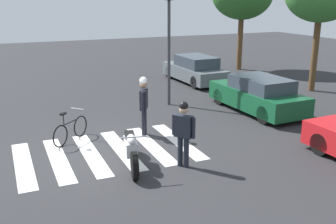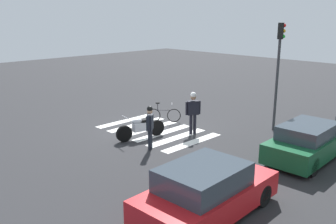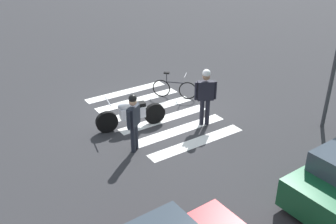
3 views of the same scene
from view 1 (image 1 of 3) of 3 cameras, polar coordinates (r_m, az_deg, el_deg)
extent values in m
plane|color=#2B2B2D|center=(11.42, -8.90, -5.73)|extent=(60.00, 60.00, 0.00)
cylinder|color=black|center=(9.59, -4.87, -7.75)|extent=(0.71, 0.28, 0.70)
cylinder|color=black|center=(11.04, -5.84, -4.45)|extent=(0.71, 0.28, 0.70)
cube|color=silver|center=(10.29, -5.45, -4.95)|extent=(0.84, 0.44, 0.36)
ellipsoid|color=silver|center=(9.98, -5.35, -3.99)|extent=(0.52, 0.33, 0.24)
cube|color=black|center=(10.39, -5.61, -3.33)|extent=(0.48, 0.33, 0.12)
cylinder|color=#A5A5AD|center=(9.40, -5.03, -3.66)|extent=(0.16, 0.61, 0.04)
torus|color=black|center=(12.69, -12.59, -2.02)|extent=(0.50, 0.52, 0.68)
torus|color=black|center=(11.93, -15.35, -3.41)|extent=(0.50, 0.52, 0.68)
cylinder|color=black|center=(12.22, -14.02, -1.45)|extent=(0.57, 0.59, 0.04)
cylinder|color=black|center=(11.94, -14.92, -1.08)|extent=(0.05, 0.05, 0.34)
cube|color=black|center=(11.89, -14.99, -0.25)|extent=(0.21, 0.21, 0.06)
cylinder|color=#99999E|center=(12.44, -13.03, 0.47)|extent=(0.35, 0.34, 0.03)
cylinder|color=black|center=(12.55, -3.43, -1.35)|extent=(0.14, 0.14, 0.88)
cylinder|color=black|center=(12.38, -3.53, -1.61)|extent=(0.14, 0.14, 0.88)
cube|color=black|center=(12.25, -3.54, 1.88)|extent=(0.55, 0.41, 0.63)
sphere|color=#8C664C|center=(12.14, -3.58, 4.03)|extent=(0.24, 0.24, 0.24)
cylinder|color=black|center=(12.55, -3.36, 2.23)|extent=(0.09, 0.09, 0.59)
cylinder|color=black|center=(11.96, -3.73, 1.50)|extent=(0.09, 0.09, 0.59)
sphere|color=white|center=(12.12, -3.59, 4.54)|extent=(0.25, 0.25, 0.25)
cylinder|color=#1E232D|center=(10.26, 1.77, -5.68)|extent=(0.14, 0.14, 0.81)
cylinder|color=#1E232D|center=(10.19, 2.67, -5.87)|extent=(0.14, 0.14, 0.81)
cube|color=#1E232D|center=(9.98, 2.26, -2.08)|extent=(0.50, 0.44, 0.58)
sphere|color=tan|center=(9.85, 2.29, 0.34)|extent=(0.22, 0.22, 0.22)
cylinder|color=#1E232D|center=(10.11, 0.82, -1.82)|extent=(0.09, 0.09, 0.55)
cylinder|color=#1E232D|center=(9.86, 3.74, -2.34)|extent=(0.09, 0.09, 0.55)
sphere|color=black|center=(9.83, 2.30, 0.90)|extent=(0.23, 0.23, 0.23)
cube|color=silver|center=(11.13, -20.24, -7.17)|extent=(3.29, 0.45, 0.01)
cube|color=silver|center=(11.19, -15.63, -6.61)|extent=(3.29, 0.45, 0.01)
cube|color=silver|center=(11.32, -11.11, -6.02)|extent=(3.29, 0.45, 0.01)
cube|color=silver|center=(11.53, -6.73, -5.40)|extent=(3.29, 0.45, 0.01)
cube|color=silver|center=(11.79, -2.54, -4.78)|extent=(3.29, 0.45, 0.01)
cube|color=silver|center=(12.12, 1.45, -4.17)|extent=(3.29, 0.45, 0.01)
cylinder|color=black|center=(21.34, 0.23, 5.77)|extent=(0.64, 0.24, 0.63)
cylinder|color=black|center=(21.98, 3.61, 6.06)|extent=(0.64, 0.24, 0.63)
cylinder|color=black|center=(18.86, 3.99, 4.31)|extent=(0.64, 0.24, 0.63)
cylinder|color=black|center=(19.59, 7.65, 4.66)|extent=(0.64, 0.24, 0.63)
cube|color=slate|center=(20.39, 3.80, 5.74)|extent=(4.24, 1.79, 0.64)
cube|color=#333D47|center=(20.10, 4.12, 7.32)|extent=(2.31, 1.53, 0.56)
cube|color=#F2EDCC|center=(21.93, -0.04, 6.80)|extent=(0.09, 0.20, 0.12)
cube|color=#F2EDCC|center=(22.39, 2.42, 6.98)|extent=(0.09, 0.20, 0.12)
cylinder|color=black|center=(16.20, 7.54, 2.21)|extent=(0.66, 0.24, 0.65)
cylinder|color=black|center=(17.04, 11.80, 2.71)|extent=(0.66, 0.24, 0.65)
cylinder|color=black|center=(13.99, 13.82, -0.42)|extent=(0.66, 0.24, 0.65)
cylinder|color=black|center=(14.96, 18.31, 0.31)|extent=(0.66, 0.24, 0.65)
cube|color=#14512D|center=(15.46, 12.76, 2.03)|extent=(4.23, 1.86, 0.70)
cube|color=#333D47|center=(15.17, 13.38, 4.02)|extent=(2.30, 1.59, 0.49)
cube|color=#F2EDCC|center=(16.75, 7.00, 3.78)|extent=(0.09, 0.20, 0.12)
cube|color=#F2EDCC|center=(17.35, 10.09, 4.10)|extent=(0.09, 0.20, 0.12)
cylinder|color=black|center=(11.78, 21.31, -4.37)|extent=(0.63, 0.24, 0.63)
cube|color=#F2EDCC|center=(12.25, 20.10, -1.99)|extent=(0.09, 0.20, 0.12)
cylinder|color=#38383D|center=(15.73, 0.14, 8.38)|extent=(0.12, 0.12, 4.12)
cylinder|color=brown|center=(24.19, 10.39, 9.75)|extent=(0.31, 0.31, 3.12)
cylinder|color=brown|center=(19.43, 20.50, 7.66)|extent=(0.29, 0.29, 3.29)
camera|label=2|loc=(14.47, 70.78, 9.22)|focal=39.45mm
camera|label=3|loc=(13.26, 51.16, 18.09)|focal=40.85mm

